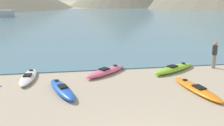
{
  "coord_description": "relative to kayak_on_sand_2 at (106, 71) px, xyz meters",
  "views": [
    {
      "loc": [
        -2.04,
        -5.71,
        4.39
      ],
      "look_at": [
        0.38,
        8.92,
        0.5
      ],
      "focal_mm": 42.0,
      "sensor_mm": 36.0,
      "label": 1
    }
  ],
  "objects": [
    {
      "name": "kayak_on_sand_2",
      "position": [
        0.0,
        0.0,
        0.0
      ],
      "size": [
        2.84,
        2.62,
        0.38
      ],
      "color": "#E5668C",
      "rests_on": "ground_plane"
    },
    {
      "name": "person_near_waterline",
      "position": [
        6.7,
        0.18,
        0.77
      ],
      "size": [
        0.33,
        0.24,
        1.64
      ],
      "color": "gray",
      "rests_on": "ground_plane"
    },
    {
      "name": "kayak_on_sand_4",
      "position": [
        3.79,
        -3.41,
        -0.03
      ],
      "size": [
        1.24,
        3.57,
        0.31
      ],
      "color": "orange",
      "rests_on": "ground_plane"
    },
    {
      "name": "kayak_on_sand_3",
      "position": [
        -2.4,
        -2.54,
        0.01
      ],
      "size": [
        1.57,
        3.09,
        0.39
      ],
      "color": "blue",
      "rests_on": "ground_plane"
    },
    {
      "name": "kayak_on_sand_6",
      "position": [
        -4.2,
        -0.3,
        -0.02
      ],
      "size": [
        0.89,
        3.0,
        0.33
      ],
      "color": "white",
      "rests_on": "ground_plane"
    },
    {
      "name": "moored_boat_0",
      "position": [
        -14.46,
        41.01,
        0.56
      ],
      "size": [
        3.79,
        2.17,
        1.34
      ],
      "color": "#B2B2B7",
      "rests_on": "bay_water"
    },
    {
      "name": "bay_water",
      "position": [
        0.06,
        35.76,
        -0.14
      ],
      "size": [
        160.0,
        70.0,
        0.06
      ],
      "primitive_type": "cube",
      "color": "teal",
      "rests_on": "ground_plane"
    },
    {
      "name": "kayak_on_sand_5",
      "position": [
        4.02,
        -0.11,
        0.0
      ],
      "size": [
        3.29,
        2.4,
        0.38
      ],
      "color": "#8CCC2D",
      "rests_on": "ground_plane"
    }
  ]
}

